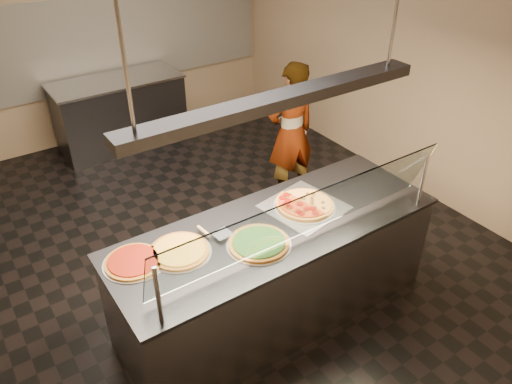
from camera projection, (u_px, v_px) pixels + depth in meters
ground at (214, 240)px, 5.16m from camera, size 5.00×6.00×0.02m
wall_back at (92, 27)px, 6.43m from camera, size 5.00×0.02×3.00m
wall_right at (404, 53)px, 5.52m from camera, size 0.02×6.00×3.00m
tile_band at (95, 43)px, 6.52m from camera, size 4.90×0.02×1.20m
serving_counter at (275, 271)px, 4.07m from camera, size 2.63×0.94×0.93m
sneeze_guard at (307, 215)px, 3.41m from camera, size 2.39×0.18×0.54m
perforated_tray at (304, 206)px, 4.01m from camera, size 0.65×0.65×0.01m
half_pizza_pepperoni at (293, 208)px, 3.95m from camera, size 0.31×0.50×0.05m
half_pizza_sausage at (315, 200)px, 4.05m from camera, size 0.31×0.50×0.04m
pizza_spinach at (259, 243)px, 3.61m from camera, size 0.48×0.48×0.03m
pizza_cheese at (179, 250)px, 3.54m from camera, size 0.45×0.45×0.03m
pizza_tomato at (133, 262)px, 3.44m from camera, size 0.42×0.42×0.03m
pizza_spatula at (211, 232)px, 3.69m from camera, size 0.19×0.23×0.02m
prep_table at (120, 113)px, 6.70m from camera, size 1.67×0.74×0.93m
worker at (291, 133)px, 5.44m from camera, size 0.60×0.41×1.60m
heat_lamp_housing at (280, 100)px, 3.26m from camera, size 2.30×0.18×0.08m
lamp_rod_left at (121, 41)px, 2.49m from camera, size 0.02×0.02×1.01m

